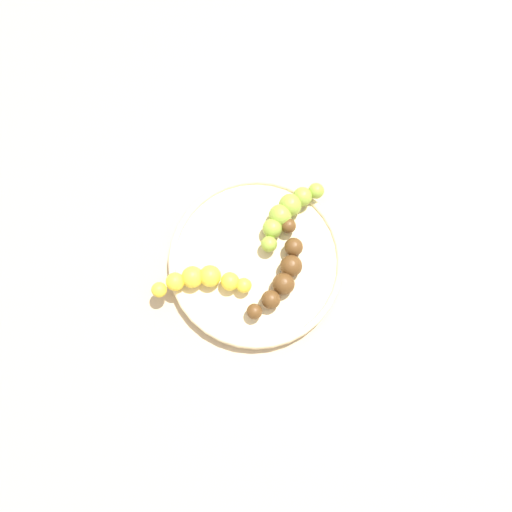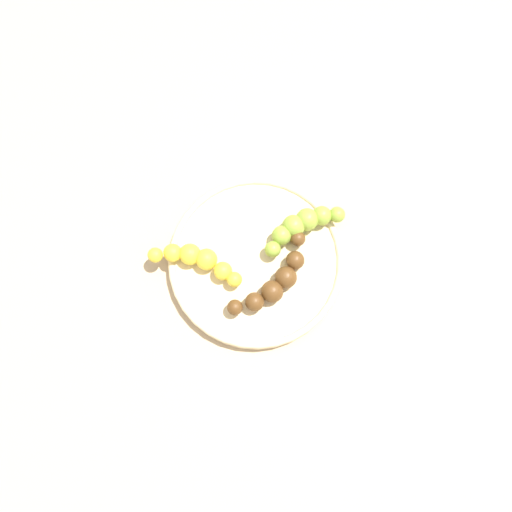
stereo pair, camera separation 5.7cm
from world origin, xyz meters
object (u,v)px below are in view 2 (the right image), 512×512
object	(u,v)px
banana_yellow	(197,260)
banana_green	(301,225)
banana_overripe	(276,281)
fruit_bowl	(256,261)

from	to	relation	value
banana_yellow	banana_green	world-z (taller)	banana_green
banana_yellow	banana_green	distance (m)	0.15
banana_overripe	banana_green	size ratio (longest dim) A/B	1.10
banana_yellow	fruit_bowl	bearing A→B (deg)	-69.58
fruit_bowl	banana_overripe	world-z (taller)	banana_overripe
banana_overripe	banana_green	distance (m)	0.09
fruit_bowl	banana_green	world-z (taller)	banana_green
fruit_bowl	banana_green	size ratio (longest dim) A/B	1.96
banana_yellow	banana_green	bearing A→B (deg)	-53.66
fruit_bowl	banana_yellow	bearing A→B (deg)	-21.06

